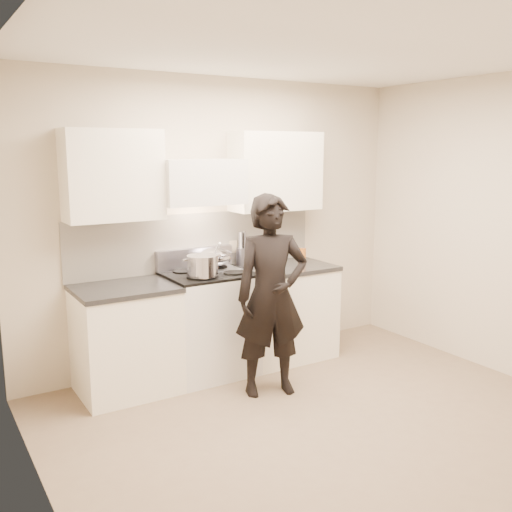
# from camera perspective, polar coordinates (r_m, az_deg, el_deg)

# --- Properties ---
(ground_plane) EXTENTS (4.00, 4.00, 0.00)m
(ground_plane) POSITION_cam_1_polar(r_m,az_deg,el_deg) (4.47, 7.66, -16.54)
(ground_plane) COLOR #7E6A51
(room_shell) EXTENTS (4.04, 3.54, 2.70)m
(room_shell) POSITION_cam_1_polar(r_m,az_deg,el_deg) (4.26, 4.42, 4.72)
(room_shell) COLOR beige
(room_shell) RESTS_ON ground
(stove) EXTENTS (0.76, 0.65, 0.96)m
(stove) POSITION_cam_1_polar(r_m,az_deg,el_deg) (5.25, -4.74, -6.69)
(stove) COLOR white
(stove) RESTS_ON ground
(counter_right) EXTENTS (0.92, 0.67, 0.92)m
(counter_right) POSITION_cam_1_polar(r_m,az_deg,el_deg) (5.66, 2.80, -5.53)
(counter_right) COLOR white
(counter_right) RESTS_ON ground
(counter_left) EXTENTS (0.82, 0.67, 0.92)m
(counter_left) POSITION_cam_1_polar(r_m,az_deg,el_deg) (4.97, -12.86, -8.10)
(counter_left) COLOR white
(counter_left) RESTS_ON ground
(wok) EXTENTS (0.34, 0.42, 0.27)m
(wok) POSITION_cam_1_polar(r_m,az_deg,el_deg) (5.30, -4.19, -0.12)
(wok) COLOR silver
(wok) RESTS_ON stove
(stock_pot) EXTENTS (0.38, 0.30, 0.18)m
(stock_pot) POSITION_cam_1_polar(r_m,az_deg,el_deg) (4.93, -5.38, -0.95)
(stock_pot) COLOR silver
(stock_pot) RESTS_ON stove
(utensil_crock) EXTENTS (0.12, 0.12, 0.33)m
(utensil_crock) POSITION_cam_1_polar(r_m,az_deg,el_deg) (5.53, -1.36, 0.07)
(utensil_crock) COLOR #A9A7B9
(utensil_crock) RESTS_ON counter_right
(spice_jar) EXTENTS (0.04, 0.04, 0.09)m
(spice_jar) POSITION_cam_1_polar(r_m,az_deg,el_deg) (5.56, 0.08, -0.45)
(spice_jar) COLOR orange
(spice_jar) RESTS_ON counter_right
(oil_glass) EXTENTS (0.08, 0.08, 0.14)m
(oil_glass) POSITION_cam_1_polar(r_m,az_deg,el_deg) (5.75, 4.63, 0.09)
(oil_glass) COLOR #B25B1C
(oil_glass) RESTS_ON counter_right
(person) EXTENTS (0.70, 0.56, 1.68)m
(person) POSITION_cam_1_polar(r_m,az_deg,el_deg) (4.73, 1.55, -4.00)
(person) COLOR black
(person) RESTS_ON ground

